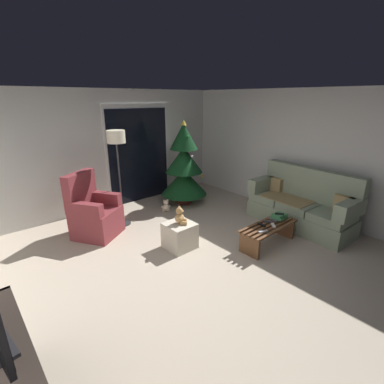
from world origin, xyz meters
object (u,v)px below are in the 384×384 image
Objects in this scene: remote_black at (262,225)px; armchair at (94,214)px; teddy_bear_honey at (180,217)px; ottoman at (180,235)px; cell_phone at (279,214)px; remote_white at (273,225)px; coffee_table at (268,231)px; remote_graphite at (268,222)px; floor_lamp at (117,146)px; christmas_tree at (184,167)px; remote_silver at (263,232)px; teddy_bear_cream_by_tree at (166,206)px; book_stack at (279,217)px; couch at (302,205)px.

remote_black is 0.14× the size of armchair.
ottoman is at bearing 141.88° from teddy_bear_honey.
ottoman is at bearing 115.34° from cell_phone.
remote_white is 1.00× the size of remote_black.
coffee_table is 0.16m from remote_graphite.
floor_lamp is at bearing 92.40° from remote_graphite.
remote_black is (-0.11, 0.07, 0.13)m from coffee_table.
ottoman is at bearing -57.60° from armchair.
remote_silver is at bearing -101.36° from christmas_tree.
teddy_bear_honey is at bearing -177.68° from remote_white.
floor_lamp is at bearing 121.45° from coffee_table.
remote_black is at bearing -81.54° from teddy_bear_cream_by_tree.
remote_white and remote_black have the same top height.
armchair reaches higher than book_stack.
teddy_bear_honey is at bearing -131.54° from christmas_tree.
cell_phone is at bearing -32.02° from ottoman.
floor_lamp is (-1.30, 2.23, 1.13)m from remote_black.
floor_lamp is at bearing 138.24° from couch.
couch reaches higher than remote_silver.
christmas_tree is (-0.91, 2.37, 0.44)m from couch.
couch is 3.57m from floor_lamp.
ottoman is at bearing -79.28° from floor_lamp.
teddy_bear_honey reaches higher than remote_silver.
couch is 1.81× the size of coffee_table.
floor_lamp is (-1.12, 2.39, 1.13)m from remote_silver.
book_stack is at bearing 58.85° from remote_white.
remote_white is 2.38m from teddy_bear_cream_by_tree.
christmas_tree is at bearing 55.23° from remote_graphite.
couch is 1.11× the size of floor_lamp.
ottoman reaches higher than remote_silver.
armchair reaches higher than remote_graphite.
ottoman is (-2.27, 0.86, -0.19)m from couch.
cell_phone is 2.39m from teddy_bear_cream_by_tree.
couch is 3.81m from armchair.
book_stack is at bearing -88.07° from christmas_tree.
remote_graphite is at bearing -46.33° from armchair.
remote_graphite is 2.24m from teddy_bear_cream_by_tree.
teddy_bear_honey is (0.01, -0.01, 0.33)m from ottoman.
remote_black is at bearing 173.00° from remote_white.
remote_graphite is 0.55× the size of teddy_bear_honey.
armchair reaches higher than coffee_table.
coffee_table is 3.86× the size of teddy_bear_cream_by_tree.
couch is 0.83m from book_stack.
remote_silver reaches higher than teddy_bear_cream_by_tree.
remote_silver is at bearing -162.81° from coffee_table.
armchair is at bearing -172.61° from floor_lamp.
coffee_table is 2.98m from floor_lamp.
remote_black is 0.55× the size of teddy_bear_honey.
floor_lamp is (-1.71, 2.29, 1.09)m from book_stack.
remote_black is 2.41m from christmas_tree.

